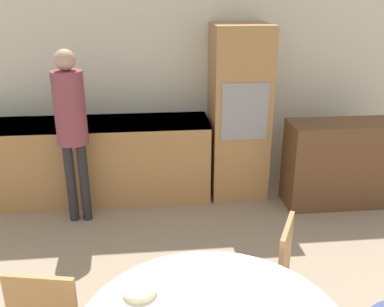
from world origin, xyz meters
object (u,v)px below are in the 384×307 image
(sideboard, at_px, (338,164))
(chair_far_right, at_px, (268,273))
(bowl_near, at_px, (140,290))
(oven_unit, at_px, (239,113))
(person_standing, at_px, (71,118))

(sideboard, bearing_deg, chair_far_right, -124.97)
(sideboard, relative_size, bowl_near, 6.41)
(oven_unit, height_order, bowl_near, oven_unit)
(person_standing, bearing_deg, sideboard, 1.94)
(bowl_near, bearing_deg, chair_far_right, 29.73)
(chair_far_right, bearing_deg, oven_unit, -159.64)
(sideboard, relative_size, chair_far_right, 1.29)
(chair_far_right, relative_size, bowl_near, 4.98)
(oven_unit, distance_m, person_standing, 1.79)
(chair_far_right, height_order, bowl_near, chair_far_right)
(chair_far_right, bearing_deg, bowl_near, -33.65)
(oven_unit, bearing_deg, chair_far_right, -96.26)
(oven_unit, height_order, chair_far_right, oven_unit)
(sideboard, xyz_separation_m, bowl_near, (-2.08, -2.28, 0.33))
(sideboard, bearing_deg, bowl_near, -132.43)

